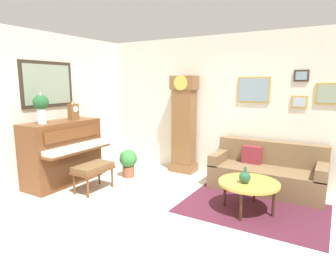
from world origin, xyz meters
The scene contains 13 objects.
ground_plane centered at (0.00, 0.00, -0.05)m, with size 6.40×6.00×0.10m, color beige.
wall_left centered at (-2.60, 0.01, 1.41)m, with size 0.13×4.90×2.80m.
wall_back centered at (0.02, 2.40, 1.40)m, with size 5.30×0.13×2.80m.
area_rug centered at (1.16, 1.01, 0.00)m, with size 2.10×1.50×0.01m, color #4C1E2D.
piano centered at (-2.23, 0.36, 0.60)m, with size 0.87×1.44×1.18m.
piano_bench centered at (-1.45, 0.33, 0.41)m, with size 0.42×0.70×0.48m.
grandfather_clock centered at (-0.61, 2.15, 0.96)m, with size 0.52×0.34×2.03m.
couch centered at (1.15, 1.94, 0.31)m, with size 1.90×0.80×0.84m.
coffee_table centered at (1.12, 0.89, 0.42)m, with size 0.88×0.88×0.45m.
mantel_clock centered at (-2.23, 0.66, 1.36)m, with size 0.13×0.18×0.38m.
flower_vase centered at (-2.23, -0.04, 1.50)m, with size 0.26×0.26×0.58m.
green_jug centered at (1.08, 0.81, 0.54)m, with size 0.17×0.17×0.24m.
potted_plant centered at (-1.41, 1.26, 0.32)m, with size 0.36×0.36×0.56m.
Camera 1 is at (2.16, -3.20, 1.89)m, focal length 31.05 mm.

